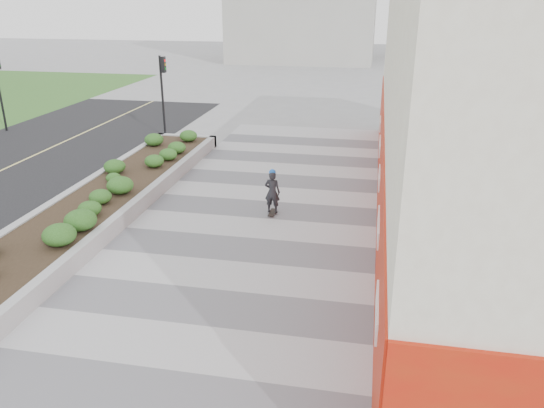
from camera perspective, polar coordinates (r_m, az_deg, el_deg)
The scene contains 7 objects.
ground at distance 11.75m, azimuth -9.66°, elevation -15.45°, with size 160.00×160.00×0.00m, color gray.
walkway at distance 14.12m, azimuth -5.46°, elevation -8.35°, with size 8.00×36.00×0.01m, color #A8A8AD.
building at distance 18.26m, azimuth 21.77°, elevation 10.42°, with size 6.04×24.08×8.00m.
planter at distance 19.33m, azimuth -17.98°, elevation 0.45°, with size 3.00×18.00×0.90m.
traffic_signal_near at distance 28.69m, azimuth -11.66°, elevation 12.51°, with size 0.33×0.28×4.20m.
manhole_cover at distance 14.00m, azimuth -3.47°, elevation -8.58°, with size 0.44×0.44×0.01m, color #595654.
skateboarder at distance 17.97m, azimuth 0.04°, elevation 1.33°, with size 0.57×0.72×1.62m.
Camera 1 is at (3.63, -8.72, 6.99)m, focal length 35.00 mm.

